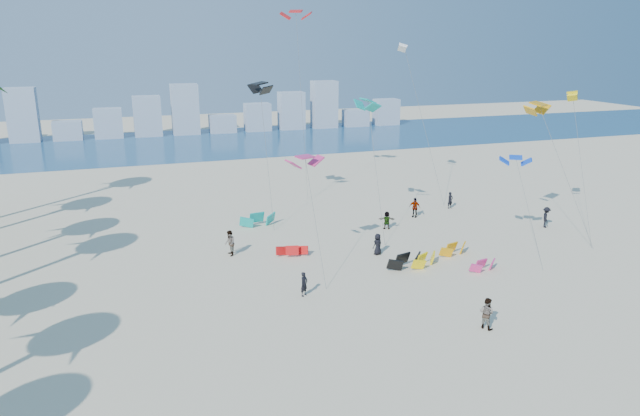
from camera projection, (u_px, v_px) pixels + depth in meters
name	position (u px, v px, depth m)	size (l,w,h in m)	color
ground	(374.00, 412.00, 25.11)	(220.00, 220.00, 0.00)	beige
ocean	(185.00, 144.00, 90.70)	(220.00, 220.00, 0.00)	navy
kitesurfer_near	(304.00, 284.00, 36.42)	(0.57, 0.37, 1.55)	black
kitesurfer_mid	(487.00, 313.00, 32.27)	(0.87, 0.68, 1.79)	gray
kitesurfers_far	(402.00, 223.00, 48.26)	(27.61, 9.91, 1.91)	black
grounded_kites	(359.00, 245.00, 44.41)	(15.48, 16.50, 1.04)	red
flying_kites	(382.00, 84.00, 48.84)	(25.69, 27.02, 18.60)	#D9307B
distant_skyline	(170.00, 117.00, 98.60)	(85.00, 3.00, 8.40)	#9EADBF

